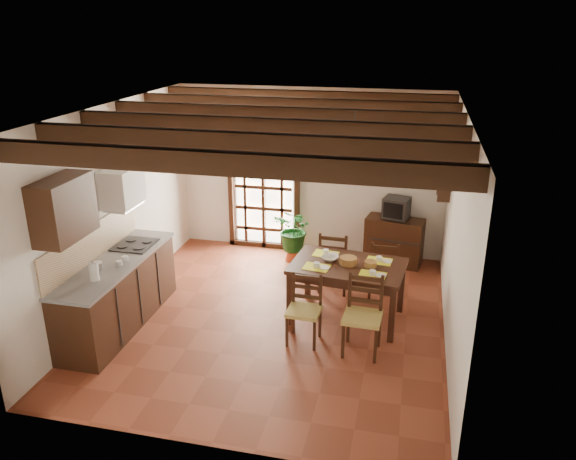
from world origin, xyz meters
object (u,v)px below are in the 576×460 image
(pendant_lamp, at_px, (353,168))
(chair_near_right, at_px, (362,330))
(chair_far_right, at_px, (383,279))
(sideboard, at_px, (394,241))
(crt_tv, at_px, (396,208))
(chair_near_left, at_px, (304,322))
(chair_far_left, at_px, (334,272))
(potted_plant, at_px, (295,229))
(kitchen_counter, at_px, (118,292))
(dining_table, at_px, (348,271))

(pendant_lamp, bearing_deg, chair_near_right, -72.02)
(chair_near_right, bearing_deg, chair_far_right, 86.47)
(sideboard, xyz_separation_m, crt_tv, (0.00, -0.01, 0.58))
(chair_near_left, height_order, chair_far_left, chair_far_left)
(chair_near_right, xyz_separation_m, chair_far_right, (0.16, 1.49, -0.02))
(sideboard, bearing_deg, crt_tv, -80.12)
(chair_near_right, xyz_separation_m, potted_plant, (-1.37, 2.51, 0.26))
(chair_near_left, distance_m, sideboard, 2.86)
(kitchen_counter, distance_m, dining_table, 3.03)
(chair_far_left, bearing_deg, chair_far_right, 177.09)
(sideboard, distance_m, crt_tv, 0.58)
(kitchen_counter, bearing_deg, chair_far_left, 31.93)
(dining_table, xyz_separation_m, chair_near_left, (-0.44, -0.71, -0.42))
(sideboard, bearing_deg, pendant_lamp, -95.65)
(dining_table, bearing_deg, chair_far_right, 63.87)
(dining_table, relative_size, chair_far_right, 1.71)
(sideboard, bearing_deg, chair_far_left, -114.23)
(chair_far_left, height_order, chair_far_right, chair_far_left)
(sideboard, distance_m, potted_plant, 1.64)
(crt_tv, distance_m, potted_plant, 1.68)
(chair_far_right, distance_m, potted_plant, 1.86)
(chair_near_left, distance_m, chair_near_right, 0.74)
(pendant_lamp, bearing_deg, crt_tv, 74.43)
(potted_plant, xyz_separation_m, pendant_lamp, (1.09, -1.62, 1.51))
(chair_near_right, height_order, crt_tv, crt_tv)
(kitchen_counter, xyz_separation_m, chair_far_right, (3.35, 1.55, -0.19))
(chair_near_right, height_order, potted_plant, potted_plant)
(chair_near_right, distance_m, pendant_lamp, 2.00)
(dining_table, relative_size, chair_near_left, 1.77)
(chair_far_left, bearing_deg, chair_near_left, 86.97)
(chair_near_left, bearing_deg, sideboard, 72.25)
(chair_near_right, distance_m, chair_far_left, 1.67)
(kitchen_counter, relative_size, pendant_lamp, 2.66)
(crt_tv, bearing_deg, kitchen_counter, -126.32)
(kitchen_counter, bearing_deg, chair_far_right, 24.91)
(crt_tv, bearing_deg, sideboard, 104.22)
(chair_far_left, bearing_deg, sideboard, -121.16)
(dining_table, distance_m, potted_plant, 2.04)
(dining_table, distance_m, pendant_lamp, 1.39)
(potted_plant, height_order, pendant_lamp, pendant_lamp)
(kitchen_counter, distance_m, chair_far_left, 3.09)
(chair_far_right, xyz_separation_m, crt_tv, (0.08, 1.26, 0.69))
(dining_table, bearing_deg, chair_far_left, 116.00)
(dining_table, relative_size, pendant_lamp, 1.84)
(chair_near_left, height_order, chair_far_right, chair_far_right)
(kitchen_counter, relative_size, crt_tv, 4.84)
(chair_near_left, xyz_separation_m, chair_far_right, (0.89, 1.42, 0.01))
(crt_tv, bearing_deg, potted_plant, -156.88)
(kitchen_counter, relative_size, chair_near_right, 2.31)
(kitchen_counter, distance_m, chair_near_right, 3.20)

